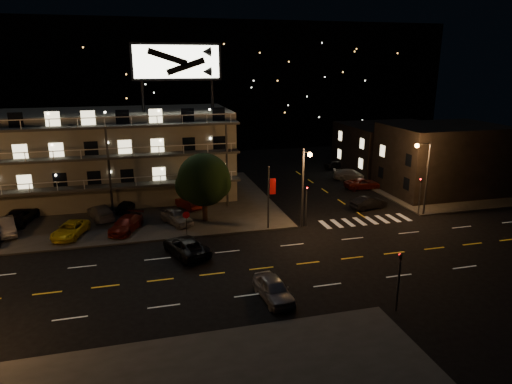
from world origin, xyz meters
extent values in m
plane|color=black|center=(0.00, 0.00, 0.00)|extent=(140.00, 140.00, 0.00)
cube|color=#333331|center=(-14.00, 20.00, 0.07)|extent=(44.00, 24.00, 0.15)
cube|color=#333331|center=(30.00, 20.00, 0.07)|extent=(16.00, 24.00, 0.15)
cube|color=gray|center=(-10.00, 24.00, 5.00)|extent=(28.00, 12.00, 10.00)
cube|color=gray|center=(-10.00, 24.00, 10.25)|extent=(28.00, 12.00, 0.50)
cube|color=#333331|center=(-10.00, 17.10, 3.15)|extent=(28.00, 1.80, 0.25)
cube|color=#333331|center=(-10.00, 17.10, 6.35)|extent=(28.00, 1.80, 0.25)
cube|color=#333331|center=(-10.00, 17.10, 9.55)|extent=(28.00, 1.80, 0.25)
cylinder|color=black|center=(-6.00, 22.00, 12.25)|extent=(0.36, 0.36, 3.50)
cylinder|color=black|center=(2.00, 22.00, 12.25)|extent=(0.36, 0.36, 3.50)
cube|color=black|center=(-2.00, 22.00, 16.00)|extent=(10.20, 0.50, 4.20)
cube|color=white|center=(-2.00, 21.70, 16.00)|extent=(9.60, 0.06, 3.60)
cube|color=black|center=(30.00, 16.00, 4.25)|extent=(14.00, 10.00, 8.50)
cube|color=black|center=(30.00, 28.00, 3.50)|extent=(14.00, 12.00, 7.00)
cube|color=black|center=(0.00, 70.00, 12.00)|extent=(120.00, 20.00, 24.00)
cylinder|color=#2D2D30|center=(8.50, 8.30, 4.00)|extent=(0.20, 0.20, 8.00)
cylinder|color=#2D2D30|center=(8.50, 7.50, 7.80)|extent=(0.12, 1.80, 0.12)
sphere|color=orange|center=(8.50, 6.70, 7.70)|extent=(0.44, 0.44, 0.44)
cylinder|color=#2D2D30|center=(22.50, 8.30, 4.00)|extent=(0.20, 0.20, 8.00)
cylinder|color=#2D2D30|center=(21.70, 8.30, 7.80)|extent=(1.80, 0.12, 0.12)
sphere|color=orange|center=(20.90, 8.30, 7.70)|extent=(0.44, 0.44, 0.44)
cylinder|color=#2D2D30|center=(9.00, 8.50, 1.80)|extent=(0.14, 0.14, 3.60)
imported|color=black|center=(9.00, 8.50, 4.10)|extent=(0.20, 0.16, 1.00)
sphere|color=#FF0C0C|center=(9.00, 8.38, 4.00)|extent=(0.14, 0.14, 0.14)
cylinder|color=#2D2D30|center=(9.00, -8.50, 1.80)|extent=(0.14, 0.14, 3.60)
imported|color=black|center=(9.00, -8.50, 4.10)|extent=(0.20, 0.16, 1.00)
sphere|color=#FF0C0C|center=(9.00, -8.38, 4.00)|extent=(0.14, 0.14, 0.14)
cylinder|color=#2D2D30|center=(22.00, 8.50, 1.80)|extent=(0.14, 0.14, 3.60)
imported|color=black|center=(22.00, 8.50, 4.10)|extent=(0.16, 0.20, 1.00)
sphere|color=#FF0C0C|center=(21.88, 8.50, 4.00)|extent=(0.14, 0.14, 0.14)
cylinder|color=#2D2D30|center=(5.00, 8.40, 3.20)|extent=(0.16, 0.16, 6.40)
cube|color=#AB0C13|center=(5.45, 8.40, 4.40)|extent=(0.60, 0.04, 1.60)
cylinder|color=#2D2D30|center=(-3.00, 8.60, 1.10)|extent=(0.08, 0.08, 2.20)
cylinder|color=#AB0C13|center=(-3.00, 8.55, 2.15)|extent=(0.91, 0.04, 0.91)
cylinder|color=black|center=(-0.70, 12.18, 1.40)|extent=(0.52, 0.52, 2.50)
sphere|color=black|center=(-0.70, 12.18, 4.52)|extent=(5.41, 5.41, 5.41)
sphere|color=black|center=(-1.95, 12.60, 3.90)|extent=(3.33, 3.33, 3.33)
sphere|color=black|center=(0.44, 11.77, 4.11)|extent=(3.12, 3.12, 3.12)
imported|color=gray|center=(-19.69, 13.16, 0.92)|extent=(2.96, 4.93, 1.54)
imported|color=yellow|center=(-13.66, 11.00, 0.81)|extent=(3.56, 5.21, 1.32)
imported|color=#5E150D|center=(-8.56, 11.10, 0.86)|extent=(3.84, 5.25, 1.41)
imported|color=gray|center=(-3.63, 12.04, 0.90)|extent=(3.43, 4.74, 1.50)
imported|color=black|center=(-19.10, 16.45, 0.88)|extent=(3.52, 5.66, 1.46)
imported|color=gray|center=(-11.15, 15.47, 0.88)|extent=(3.48, 5.43, 1.46)
imported|color=black|center=(-8.64, 17.41, 0.76)|extent=(2.61, 3.86, 1.22)
imported|color=#5E150D|center=(-1.96, 16.71, 0.81)|extent=(2.86, 4.26, 1.33)
imported|color=black|center=(17.80, 11.82, 0.69)|extent=(4.41, 2.18, 1.39)
imported|color=#5E150D|center=(21.20, 19.66, 0.67)|extent=(4.90, 2.39, 1.34)
imported|color=gray|center=(21.83, 24.30, 0.74)|extent=(5.48, 3.71, 1.48)
imported|color=black|center=(22.73, 31.05, 0.68)|extent=(4.11, 1.97, 1.36)
imported|color=gray|center=(1.51, -4.91, 0.77)|extent=(2.23, 4.67, 1.54)
imported|color=black|center=(-3.54, 4.34, 0.77)|extent=(4.17, 6.03, 1.53)
camera|label=1|loc=(-6.98, -32.35, 16.06)|focal=32.00mm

